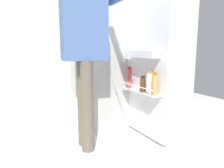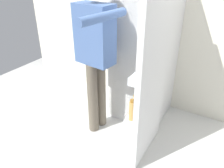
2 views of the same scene
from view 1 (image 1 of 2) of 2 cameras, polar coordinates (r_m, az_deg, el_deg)
name	(u,v)px [view 1 (image 1 of 2)]	position (r m, az deg, el deg)	size (l,w,h in m)	color
ground_plane	(114,140)	(2.43, 0.61, -14.44)	(5.37, 5.37, 0.00)	silver
kitchen_wall	(81,24)	(3.08, -8.08, 15.29)	(4.40, 0.10, 2.59)	silver
refrigerator	(96,54)	(2.69, -4.13, 7.73)	(0.72, 1.30, 1.80)	white
person	(85,41)	(2.07, -7.06, 11.21)	(0.55, 0.77, 1.74)	#665B4C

